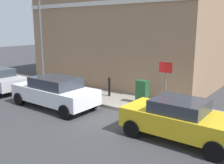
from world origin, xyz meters
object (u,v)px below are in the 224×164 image
object	(u,v)px
utility_cabinet	(142,93)
bollard_far_kerb	(74,86)
car_yellow	(179,119)
lamppost	(41,35)
car_white	(55,91)
bollard_near_cabinet	(109,86)
street_sign	(165,80)

from	to	relation	value
utility_cabinet	bollard_far_kerb	xyz separation A→B (m)	(-1.05, 3.60, 0.02)
car_yellow	utility_cabinet	xyz separation A→B (m)	(2.54, 2.96, -0.07)
utility_cabinet	lamppost	bearing A→B (deg)	88.97
car_white	bollard_near_cabinet	world-z (taller)	car_white
car_yellow	street_sign	size ratio (longest dim) A/B	1.71
car_white	car_yellow	bearing A→B (deg)	-178.68
bollard_near_cabinet	utility_cabinet	bearing A→B (deg)	-92.72
bollard_near_cabinet	car_white	bearing A→B (deg)	156.53
car_yellow	bollard_far_kerb	world-z (taller)	car_yellow
car_yellow	bollard_near_cabinet	distance (m)	5.72
lamppost	utility_cabinet	bearing A→B (deg)	-91.03
car_white	lamppost	xyz separation A→B (m)	(2.80, 4.41, 2.52)
car_white	bollard_near_cabinet	bearing A→B (deg)	-113.24
car_yellow	car_white	size ratio (longest dim) A/B	0.89
bollard_near_cabinet	bollard_far_kerb	bearing A→B (deg)	127.63
utility_cabinet	lamppost	world-z (taller)	lamppost
street_sign	car_yellow	bearing A→B (deg)	-140.95
bollard_far_kerb	lamppost	distance (m)	5.01
utility_cabinet	street_sign	xyz separation A→B (m)	(-0.84, -1.58, 0.98)
bollard_near_cabinet	lamppost	distance (m)	6.18
car_white	street_sign	xyz separation A→B (m)	(1.83, -4.89, 0.87)
car_white	utility_cabinet	xyz separation A→B (m)	(2.66, -3.31, -0.11)
car_white	bollard_near_cabinet	size ratio (longest dim) A/B	4.26
car_white	utility_cabinet	world-z (taller)	car_white
bollard_far_kerb	lamppost	bearing A→B (deg)	73.87
car_white	bollard_far_kerb	bearing A→B (deg)	-79.43
car_yellow	bollard_near_cabinet	size ratio (longest dim) A/B	3.78
car_yellow	car_white	distance (m)	6.27
car_yellow	utility_cabinet	world-z (taller)	car_yellow
car_white	street_sign	size ratio (longest dim) A/B	1.92
car_white	bollard_far_kerb	size ratio (longest dim) A/B	4.26
utility_cabinet	bollard_near_cabinet	xyz separation A→B (m)	(0.10, 2.11, 0.02)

